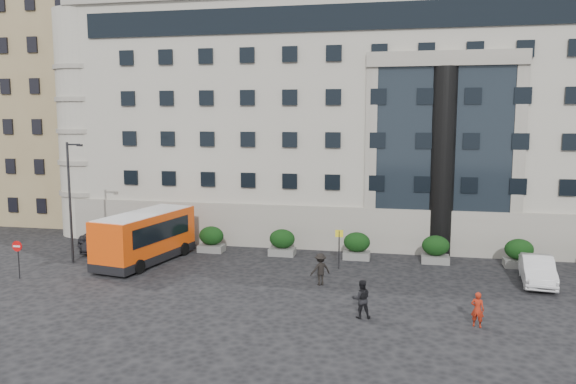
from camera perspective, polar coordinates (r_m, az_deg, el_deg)
name	(u,v)px	position (r m, az deg, el deg)	size (l,w,h in m)	color
ground	(233,287)	(32.58, -5.63, -9.55)	(120.00, 120.00, 0.00)	black
civic_building	(367,124)	(51.82, 7.99, 6.87)	(44.00, 24.00, 18.00)	#A59F92
entrance_column	(442,162)	(40.22, 15.41, 2.92)	(1.80, 1.80, 13.00)	black
apartment_near	(57,113)	(59.85, -22.42, 7.42)	(14.00, 14.00, 20.00)	#8A7450
apartment_far	(119,106)	(76.85, -16.78, 8.33)	(13.00, 13.00, 22.00)	#7A6247
hedge_a	(211,239)	(40.74, -7.79, -4.75)	(1.80, 1.26, 1.84)	#5E5E5B
hedge_b	(282,242)	(39.34, -0.60, -5.12)	(1.80, 1.26, 1.84)	#5E5E5B
hedge_c	(357,246)	(38.61, 7.00, -5.42)	(1.80, 1.26, 1.84)	#5E5E5B
hedge_d	(436,249)	(38.56, 14.76, -5.63)	(1.80, 1.26, 1.84)	#5E5E5B
hedge_e	(519,253)	(39.21, 22.41, -5.74)	(1.80, 1.26, 1.84)	#5E5E5B
street_lamp	(71,198)	(39.36, -21.22, -0.54)	(1.16, 0.18, 8.00)	#262628
bus_stop_sign	(339,242)	(35.79, 5.22, -5.11)	(0.50, 0.08, 2.52)	#262628
no_entry_sign	(18,252)	(37.19, -25.77, -5.49)	(0.64, 0.16, 2.32)	#262628
minibus	(145,235)	(38.49, -14.31, -4.27)	(4.16, 8.35, 3.33)	#E3440A
red_truck	(168,205)	(53.22, -12.09, -1.33)	(3.17, 5.69, 2.91)	maroon
parked_car_b	(102,241)	(42.92, -18.40, -4.77)	(1.45, 4.15, 1.37)	black
parked_car_c	(105,233)	(45.65, -18.10, -3.95)	(2.09, 5.14, 1.49)	black
parked_car_d	(114,217)	(53.09, -17.29, -2.39)	(2.31, 5.01, 1.39)	black
white_taxi	(538,270)	(35.84, 24.01, -7.27)	(1.69, 4.85, 1.60)	silver
pedestrian_a	(477,309)	(27.73, 18.69, -11.23)	(0.60, 0.39, 1.65)	#A12210
pedestrian_b	(361,299)	(27.61, 7.47, -10.72)	(0.91, 0.71, 1.88)	black
pedestrian_c	(320,269)	(32.55, 3.31, -7.84)	(1.20, 0.69, 1.86)	black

